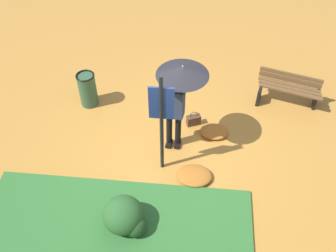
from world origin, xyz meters
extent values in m
plane|color=#B27A33|center=(0.00, 0.00, 0.00)|extent=(18.00, 18.00, 0.00)
cylinder|color=black|center=(-0.09, 0.14, 0.43)|extent=(0.12, 0.12, 0.86)
cylinder|color=black|center=(0.09, 0.14, 0.43)|extent=(0.12, 0.12, 0.86)
cube|color=black|center=(-0.09, 0.10, 0.04)|extent=(0.14, 0.23, 0.08)
cube|color=black|center=(0.09, 0.10, 0.04)|extent=(0.14, 0.23, 0.08)
cube|color=#2D3851|center=(0.00, 0.14, 1.18)|extent=(0.41, 0.30, 0.64)
sphere|color=tan|center=(0.00, 0.14, 1.64)|extent=(0.20, 0.20, 0.20)
ellipsoid|color=black|center=(0.00, 0.14, 1.67)|extent=(0.20, 0.20, 0.15)
cylinder|color=#2D3851|center=(-0.22, 0.11, 1.39)|extent=(0.18, 0.13, 0.18)
cylinder|color=#2D3851|center=(-0.18, 0.10, 1.48)|extent=(0.24, 0.11, 0.33)
cube|color=black|center=(-0.09, 0.12, 1.62)|extent=(0.07, 0.03, 0.14)
cylinder|color=#2D3851|center=(0.16, 0.14, 1.42)|extent=(0.11, 0.10, 0.09)
cylinder|color=#2D3851|center=(0.15, 0.15, 1.51)|extent=(0.10, 0.09, 0.23)
cylinder|color=#A5A5AD|center=(0.14, 0.16, 1.83)|extent=(0.02, 0.02, 0.41)
cone|color=black|center=(0.14, 0.16, 1.92)|extent=(0.96, 0.96, 0.16)
sphere|color=#A5A5AD|center=(0.14, 0.16, 2.03)|extent=(0.02, 0.02, 0.02)
cylinder|color=black|center=(-0.17, -0.48, 1.15)|extent=(0.07, 0.07, 2.30)
cube|color=navy|center=(-0.17, -0.47, 1.70)|extent=(0.44, 0.04, 0.70)
cube|color=red|center=(-0.17, -0.45, 1.70)|extent=(0.38, 0.01, 0.64)
cube|color=#4C3323|center=(0.39, 0.76, 0.12)|extent=(0.33, 0.24, 0.24)
torus|color=#4C3323|center=(0.39, 0.76, 0.28)|extent=(0.17, 0.08, 0.18)
cube|color=black|center=(1.85, 1.64, 0.22)|extent=(0.16, 0.36, 0.44)
cube|color=black|center=(3.13, 1.64, 0.22)|extent=(0.16, 0.36, 0.44)
cube|color=brown|center=(2.49, 1.52, 0.46)|extent=(1.37, 0.47, 0.04)
cube|color=brown|center=(2.49, 1.64, 0.46)|extent=(1.37, 0.47, 0.04)
cube|color=brown|center=(2.49, 1.76, 0.46)|extent=(1.37, 0.47, 0.04)
cube|color=brown|center=(2.49, 1.81, 0.56)|extent=(1.36, 0.42, 0.10)
cube|color=brown|center=(2.49, 1.81, 0.70)|extent=(1.36, 0.42, 0.10)
cylinder|color=#2D5138|center=(-2.05, 1.21, 0.40)|extent=(0.40, 0.40, 0.80)
torus|color=black|center=(-2.05, 1.21, 0.82)|extent=(0.42, 0.42, 0.04)
ellipsoid|color=#285628|center=(-0.69, -1.85, 0.32)|extent=(0.71, 0.71, 0.64)
ellipsoid|color=#1E421E|center=(-0.48, -1.95, 0.21)|extent=(0.43, 0.43, 0.43)
ellipsoid|color=#A86023|center=(0.84, 0.51, 0.07)|extent=(0.60, 0.48, 0.13)
ellipsoid|color=#A86023|center=(0.48, -0.71, 0.08)|extent=(0.68, 0.55, 0.15)
camera|label=1|loc=(0.41, -5.29, 6.18)|focal=41.69mm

